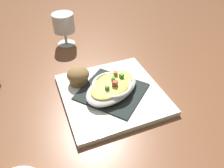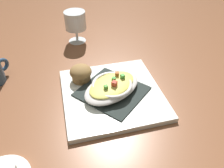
# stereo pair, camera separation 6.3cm
# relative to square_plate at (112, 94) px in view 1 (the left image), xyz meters

# --- Properties ---
(ground_plane) EXTENTS (2.60, 2.60, 0.00)m
(ground_plane) POSITION_rel_square_plate_xyz_m (0.00, 0.00, -0.01)
(ground_plane) COLOR brown
(square_plate) EXTENTS (0.34, 0.34, 0.02)m
(square_plate) POSITION_rel_square_plate_xyz_m (0.00, 0.00, 0.00)
(square_plate) COLOR white
(square_plate) RESTS_ON ground_plane
(folded_napkin) EXTENTS (0.23, 0.23, 0.00)m
(folded_napkin) POSITION_rel_square_plate_xyz_m (0.00, 0.00, 0.01)
(folded_napkin) COLOR #262E2B
(folded_napkin) RESTS_ON square_plate
(gratin_dish) EXTENTS (0.21, 0.16, 0.05)m
(gratin_dish) POSITION_rel_square_plate_xyz_m (0.00, -0.00, 0.03)
(gratin_dish) COLOR silver
(gratin_dish) RESTS_ON folded_napkin
(muffin) EXTENTS (0.07, 0.07, 0.05)m
(muffin) POSITION_rel_square_plate_xyz_m (-0.06, 0.09, 0.03)
(muffin) COLOR olive
(muffin) RESTS_ON square_plate
(stemmed_glass) EXTENTS (0.08, 0.08, 0.12)m
(stemmed_glass) POSITION_rel_square_plate_xyz_m (0.02, 0.36, 0.07)
(stemmed_glass) COLOR white
(stemmed_glass) RESTS_ON ground_plane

